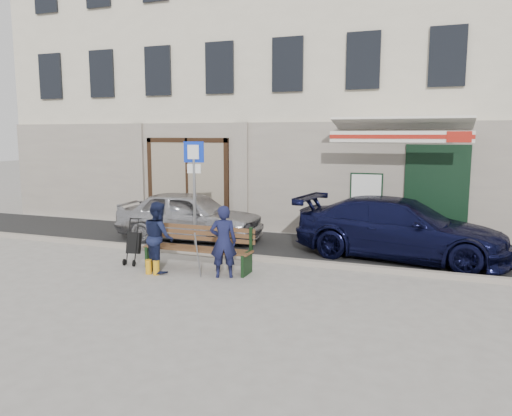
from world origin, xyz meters
The scene contains 11 objects.
ground centered at (0.00, 0.00, 0.00)m, with size 80.00×80.00×0.00m, color #9E9991.
asphalt_lane centered at (0.00, 3.10, 0.01)m, with size 60.00×3.20×0.01m, color #282828.
curb centered at (0.00, 1.50, 0.06)m, with size 60.00×0.18×0.12m, color #9E9384.
building centered at (0.01, 8.45, 4.97)m, with size 20.00×8.27×10.00m.
car_silver centered at (-2.12, 2.96, 0.68)m, with size 1.61×3.99×1.36m, color #AFAFB4.
car_navy centered at (3.38, 2.90, 0.70)m, with size 1.96×4.82×1.40m, color black.
parking_sign centered at (-1.37, 1.81, 1.80)m, with size 0.50×0.11×2.69m.
bench centered at (-0.60, 0.37, 0.46)m, with size 2.40×1.17×0.98m.
man centered at (0.19, 0.03, 0.73)m, with size 0.53×0.35×1.47m, color #141739.
woman centered at (-1.26, -0.04, 0.74)m, with size 0.72×0.56×1.48m, color #141A37.
stroller centered at (-2.11, 0.29, 0.45)m, with size 0.34×0.45×1.01m.
Camera 1 is at (4.22, -8.88, 2.86)m, focal length 35.00 mm.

